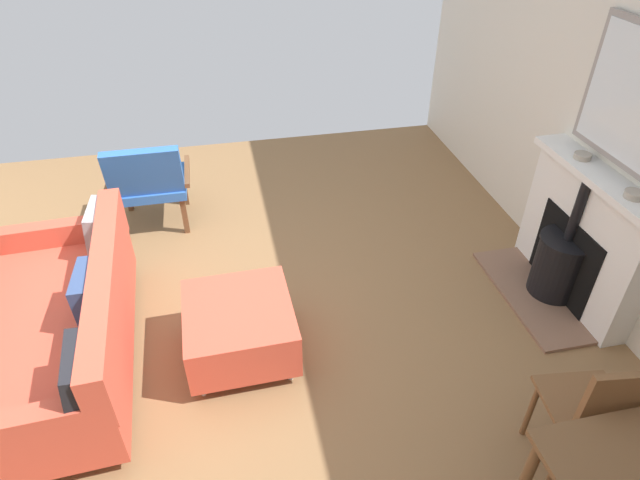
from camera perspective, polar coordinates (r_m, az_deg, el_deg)
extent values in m
cube|color=olive|center=(3.84, -13.57, -9.77)|extent=(5.87, 5.92, 0.01)
cube|color=beige|center=(3.96, 30.94, 12.79)|extent=(0.12, 5.92, 2.89)
cube|color=brown|center=(4.29, 21.59, -5.50)|extent=(0.40, 1.10, 0.03)
cube|color=white|center=(4.18, 26.40, 0.00)|extent=(0.19, 1.15, 0.96)
cube|color=black|center=(4.22, 25.04, -1.72)|extent=(0.06, 0.68, 0.61)
cylinder|color=black|center=(4.24, 24.35, -2.61)|extent=(0.36, 0.36, 0.46)
cylinder|color=black|center=(4.11, 25.15, 0.00)|extent=(0.38, 0.38, 0.02)
cylinder|color=black|center=(3.99, 26.01, 2.74)|extent=(0.07, 0.07, 0.45)
cube|color=white|center=(3.92, 28.05, 5.92)|extent=(0.24, 1.23, 0.05)
cube|color=silver|center=(3.78, 31.18, 12.62)|extent=(0.01, 0.90, 0.77)
cylinder|color=#9E9384|center=(4.06, 26.44, 8.10)|extent=(0.11, 0.11, 0.04)
torus|color=#9E9384|center=(4.05, 26.49, 8.27)|extent=(0.12, 0.12, 0.01)
cylinder|color=#9E9384|center=(3.72, 30.75, 4.22)|extent=(0.12, 0.12, 0.04)
torus|color=#9E9384|center=(3.71, 30.83, 4.44)|extent=(0.12, 0.12, 0.01)
cylinder|color=#B2B2B7|center=(4.52, -29.01, -4.99)|extent=(0.04, 0.04, 0.10)
cylinder|color=#B2B2B7|center=(4.36, -20.23, -3.77)|extent=(0.04, 0.04, 0.10)
cylinder|color=#B2B2B7|center=(3.32, -21.05, -20.26)|extent=(0.04, 0.04, 0.10)
cube|color=#D14C38|center=(3.74, -26.56, -9.35)|extent=(0.97, 1.82, 0.30)
cube|color=#D14C38|center=(3.45, -21.95, -4.74)|extent=(0.23, 1.78, 0.35)
cube|color=#D14C38|center=(4.24, -26.05, 0.73)|extent=(0.84, 0.16, 0.16)
cube|color=#D14C38|center=(3.03, -29.74, -17.10)|extent=(0.84, 0.16, 0.16)
cube|color=#99999E|center=(4.02, -22.76, 1.05)|extent=(0.16, 0.36, 0.36)
cube|color=#334775|center=(3.45, -23.54, -5.62)|extent=(0.13, 0.35, 0.35)
cube|color=black|center=(2.98, -24.57, -13.59)|extent=(0.19, 0.38, 0.38)
cylinder|color=#B2B2B7|center=(3.81, -12.93, -8.96)|extent=(0.03, 0.03, 0.09)
cylinder|color=#B2B2B7|center=(3.43, -12.49, -15.50)|extent=(0.03, 0.03, 0.09)
cylinder|color=#B2B2B7|center=(3.82, -4.76, -7.84)|extent=(0.03, 0.03, 0.09)
cylinder|color=#B2B2B7|center=(3.44, -3.21, -14.21)|extent=(0.03, 0.03, 0.09)
cube|color=#D14C38|center=(3.46, -8.66, -9.19)|extent=(0.69, 0.72, 0.32)
cube|color=brown|center=(5.11, -14.41, 5.52)|extent=(0.04, 0.04, 0.37)
cube|color=brown|center=(5.17, -20.03, 4.76)|extent=(0.04, 0.04, 0.37)
cube|color=brown|center=(4.70, -14.38, 2.65)|extent=(0.04, 0.04, 0.37)
cube|color=brown|center=(4.76, -20.46, 1.85)|extent=(0.04, 0.04, 0.37)
cube|color=#2D60B2|center=(4.83, -17.76, 5.78)|extent=(0.60, 0.56, 0.08)
cube|color=#2D60B2|center=(4.49, -18.46, 6.92)|extent=(0.60, 0.15, 0.42)
cube|color=brown|center=(4.76, -14.13, 7.23)|extent=(0.04, 0.53, 0.04)
cube|color=brown|center=(4.83, -21.71, 6.17)|extent=(0.04, 0.53, 0.04)
cylinder|color=brown|center=(3.41, 26.79, -15.57)|extent=(0.04, 0.04, 0.44)
cylinder|color=brown|center=(3.27, 21.76, -16.57)|extent=(0.04, 0.04, 0.44)
cylinder|color=brown|center=(3.26, 29.43, -19.77)|extent=(0.04, 0.04, 0.44)
cylinder|color=brown|center=(3.11, 24.16, -21.08)|extent=(0.04, 0.04, 0.44)
cube|color=brown|center=(3.09, 26.69, -15.63)|extent=(0.44, 0.44, 0.02)
cube|color=brown|center=(2.84, 29.50, -15.29)|extent=(0.36, 0.08, 0.43)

